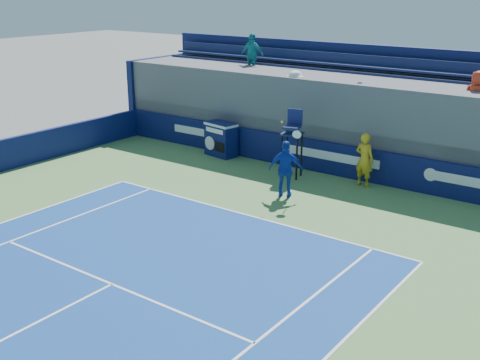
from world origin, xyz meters
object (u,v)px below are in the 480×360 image
Objects in this scene: match_clock at (221,138)px; tennis_player at (286,169)px; ball_person at (364,160)px; umpire_chair at (293,136)px.

match_clock is 5.45m from tennis_player.
ball_person is at bearing -0.70° from match_clock.
umpire_chair is 2.26m from tennis_player.
ball_person is 0.76× the size of umpire_chair.
tennis_player is at bearing -63.66° from umpire_chair.
match_clock is 0.55× the size of tennis_player.
match_clock is at bearing 6.18° from ball_person.
tennis_player is at bearing -28.91° from match_clock.
tennis_player reaches higher than match_clock.
umpire_chair reaches higher than ball_person.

